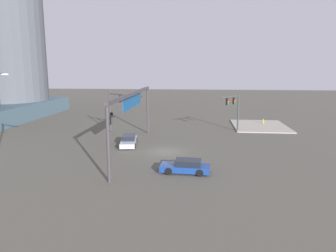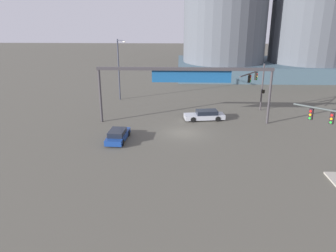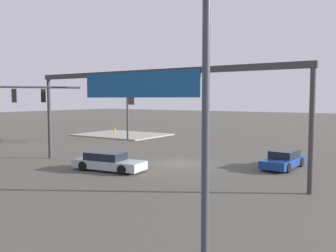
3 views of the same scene
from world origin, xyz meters
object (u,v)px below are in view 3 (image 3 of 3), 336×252
Objects in this scene: sedan_car_approaching at (283,160)px; sedan_car_waiting_far at (108,162)px; streetlamp_curved_arm at (204,86)px; fire_hydrant_on_curb at (115,130)px; traffic_signal_near_corner at (129,107)px; traffic_signal_opposite_side at (6,106)px.

sedan_car_waiting_far is (9.48, 7.25, 0.00)m from sedan_car_approaching.
sedan_car_approaching is at bearing -30.79° from streetlamp_curved_arm.
streetlamp_curved_arm reaches higher than fire_hydrant_on_curb.
traffic_signal_near_corner is 7.76× the size of fire_hydrant_on_curb.
streetlamp_curved_arm is 1.99× the size of sedan_car_approaching.
fire_hydrant_on_curb is (9.75, -21.99, -3.75)m from traffic_signal_opposite_side.
traffic_signal_near_corner is 1.24× the size of sedan_car_approaching.
traffic_signal_near_corner is 0.62× the size of streetlamp_curved_arm.
traffic_signal_near_corner reaches higher than sedan_car_approaching.
fire_hydrant_on_curb is (16.45, -19.07, -0.09)m from sedan_car_waiting_far.
streetlamp_curved_arm is (-21.12, 22.69, 1.25)m from traffic_signal_near_corner.
traffic_signal_opposite_side is 1.23× the size of sedan_car_waiting_far.
sedan_car_approaching is (-16.18, -10.17, -3.66)m from traffic_signal_opposite_side.
streetlamp_curved_arm is (-18.65, 6.36, 0.84)m from traffic_signal_opposite_side.
traffic_signal_opposite_side is 24.35m from fire_hydrant_on_curb.
sedan_car_waiting_far is at bearing -48.60° from sedan_car_approaching.
traffic_signal_opposite_side is at bearing 113.90° from fire_hydrant_on_curb.
streetlamp_curved_arm is at bearing -72.85° from traffic_signal_opposite_side.
traffic_signal_near_corner reaches higher than sedan_car_waiting_far.
traffic_signal_opposite_side is 19.73m from streetlamp_curved_arm.
traffic_signal_near_corner is at bearing 116.63° from sedan_car_waiting_far.
sedan_car_waiting_far is 25.19m from fire_hydrant_on_curb.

